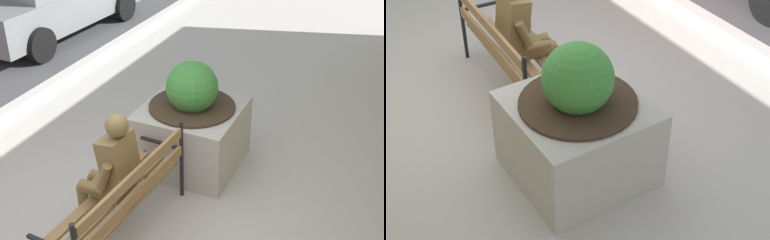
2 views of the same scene
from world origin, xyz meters
The scene contains 5 objects.
ground_plane centered at (0.00, 0.00, 0.00)m, with size 80.00×80.00×0.00m, color #ADA8A0.
curb_stone centered at (0.00, 2.90, 0.06)m, with size 60.00×0.20×0.12m, color #B2AFA8.
park_bench centered at (0.04, 0.02, 0.54)m, with size 1.83×0.63×0.95m.
bronze_statue_seated centered at (0.15, 0.23, 0.67)m, with size 0.65×0.76×1.37m.
concrete_planter centered at (1.56, -0.03, 0.51)m, with size 1.13×1.13×1.34m.
Camera 2 is at (4.88, -2.10, 3.65)m, focal length 53.84 mm.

